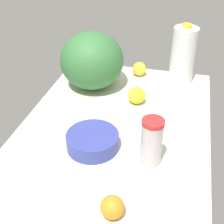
{
  "coord_description": "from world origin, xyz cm",
  "views": [
    {
      "loc": [
        -95.02,
        -23.91,
        79.36
      ],
      "look_at": [
        0.0,
        0.0,
        13.0
      ],
      "focal_mm": 50.0,
      "sensor_mm": 36.0,
      "label": 1
    }
  ],
  "objects_px": {
    "watermelon": "(92,61)",
    "tumbler_cup": "(151,142)",
    "lemon_by_jug": "(139,69)",
    "lemon_far_back": "(137,95)",
    "orange_beside_bowl": "(112,207)",
    "mixing_bowl": "(93,141)",
    "milk_jug": "(183,55)"
  },
  "relations": [
    {
      "from": "watermelon",
      "to": "tumbler_cup",
      "type": "height_order",
      "value": "watermelon"
    },
    {
      "from": "tumbler_cup",
      "to": "watermelon",
      "type": "bearing_deg",
      "value": 36.82
    },
    {
      "from": "watermelon",
      "to": "lemon_by_jug",
      "type": "xyz_separation_m",
      "value": [
        0.17,
        -0.2,
        -0.1
      ]
    },
    {
      "from": "watermelon",
      "to": "lemon_far_back",
      "type": "relative_size",
      "value": 3.86
    },
    {
      "from": "orange_beside_bowl",
      "to": "lemon_far_back",
      "type": "distance_m",
      "value": 0.63
    },
    {
      "from": "lemon_by_jug",
      "to": "lemon_far_back",
      "type": "bearing_deg",
      "value": -172.48
    },
    {
      "from": "orange_beside_bowl",
      "to": "lemon_by_jug",
      "type": "xyz_separation_m",
      "value": [
        0.9,
        0.08,
        0.0
      ]
    },
    {
      "from": "mixing_bowl",
      "to": "orange_beside_bowl",
      "type": "distance_m",
      "value": 0.31
    },
    {
      "from": "watermelon",
      "to": "milk_jug",
      "type": "distance_m",
      "value": 0.45
    },
    {
      "from": "tumbler_cup",
      "to": "lemon_by_jug",
      "type": "xyz_separation_m",
      "value": [
        0.64,
        0.15,
        -0.05
      ]
    },
    {
      "from": "lemon_far_back",
      "to": "mixing_bowl",
      "type": "bearing_deg",
      "value": 163.56
    },
    {
      "from": "watermelon",
      "to": "orange_beside_bowl",
      "type": "bearing_deg",
      "value": -158.8
    },
    {
      "from": "milk_jug",
      "to": "lemon_by_jug",
      "type": "height_order",
      "value": "milk_jug"
    },
    {
      "from": "mixing_bowl",
      "to": "milk_jug",
      "type": "height_order",
      "value": "milk_jug"
    },
    {
      "from": "watermelon",
      "to": "lemon_by_jug",
      "type": "relative_size",
      "value": 4.2
    },
    {
      "from": "tumbler_cup",
      "to": "lemon_by_jug",
      "type": "relative_size",
      "value": 2.49
    },
    {
      "from": "mixing_bowl",
      "to": "orange_beside_bowl",
      "type": "relative_size",
      "value": 2.76
    },
    {
      "from": "watermelon",
      "to": "tumbler_cup",
      "type": "distance_m",
      "value": 0.6
    },
    {
      "from": "mixing_bowl",
      "to": "orange_beside_bowl",
      "type": "xyz_separation_m",
      "value": [
        -0.28,
        -0.14,
        0.01
      ]
    },
    {
      "from": "watermelon",
      "to": "mixing_bowl",
      "type": "relative_size",
      "value": 1.54
    },
    {
      "from": "milk_jug",
      "to": "lemon_far_back",
      "type": "distance_m",
      "value": 0.33
    },
    {
      "from": "orange_beside_bowl",
      "to": "lemon_by_jug",
      "type": "bearing_deg",
      "value": 5.03
    },
    {
      "from": "watermelon",
      "to": "tumbler_cup",
      "type": "xyz_separation_m",
      "value": [
        -0.48,
        -0.36,
        -0.05
      ]
    },
    {
      "from": "mixing_bowl",
      "to": "watermelon",
      "type": "bearing_deg",
      "value": 17.04
    },
    {
      "from": "lemon_by_jug",
      "to": "milk_jug",
      "type": "bearing_deg",
      "value": -93.13
    },
    {
      "from": "tumbler_cup",
      "to": "orange_beside_bowl",
      "type": "relative_size",
      "value": 2.53
    },
    {
      "from": "lemon_far_back",
      "to": "lemon_by_jug",
      "type": "distance_m",
      "value": 0.27
    },
    {
      "from": "mixing_bowl",
      "to": "lemon_far_back",
      "type": "xyz_separation_m",
      "value": [
        0.35,
        -0.1,
        0.01
      ]
    },
    {
      "from": "milk_jug",
      "to": "lemon_by_jug",
      "type": "relative_size",
      "value": 4.13
    },
    {
      "from": "tumbler_cup",
      "to": "lemon_far_back",
      "type": "relative_size",
      "value": 2.3
    },
    {
      "from": "orange_beside_bowl",
      "to": "milk_jug",
      "type": "bearing_deg",
      "value": -8.64
    },
    {
      "from": "lemon_far_back",
      "to": "lemon_by_jug",
      "type": "relative_size",
      "value": 1.09
    }
  ]
}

